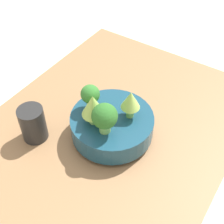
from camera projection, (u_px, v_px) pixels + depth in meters
The scene contains 8 objects.
ground_plane at pixel (99, 149), 0.90m from camera, with size 6.00×6.00×0.00m, color beige.
table at pixel (98, 145), 0.89m from camera, with size 0.99×0.67×0.04m.
bowl at pixel (112, 125), 0.86m from camera, with size 0.23×0.23×0.07m.
romanesco_piece_near at pixel (131, 101), 0.80m from camera, with size 0.05×0.05×0.08m.
romanesco_piece_far at pixel (93, 107), 0.78m from camera, with size 0.06×0.06×0.09m.
broccoli_floret_left at pixel (105, 117), 0.77m from camera, with size 0.07×0.07×0.09m.
broccoli_floret_back at pixel (90, 95), 0.83m from camera, with size 0.05×0.05×0.08m.
cup at pixel (33, 124), 0.85m from camera, with size 0.07×0.07×0.10m.
Camera 1 is at (-0.44, -0.34, 0.72)m, focal length 50.00 mm.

